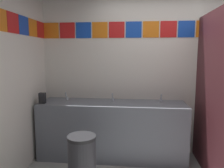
# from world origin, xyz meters

# --- Properties ---
(wall_back) EXTENTS (4.28, 0.09, 2.75)m
(wall_back) POSITION_xyz_m (0.00, 1.47, 1.38)
(wall_back) COLOR silver
(wall_back) RESTS_ON ground_plane
(vanity_counter) EXTENTS (2.22, 0.57, 0.87)m
(vanity_counter) POSITION_xyz_m (-0.98, 1.14, 0.45)
(vanity_counter) COLOR slate
(vanity_counter) RESTS_ON ground_plane
(faucet_left) EXTENTS (0.04, 0.10, 0.14)m
(faucet_left) POSITION_xyz_m (-1.72, 1.23, 0.92)
(faucet_left) COLOR silver
(faucet_left) RESTS_ON vanity_counter
(faucet_center) EXTENTS (0.04, 0.10, 0.14)m
(faucet_center) POSITION_xyz_m (-0.98, 1.23, 0.92)
(faucet_center) COLOR silver
(faucet_center) RESTS_ON vanity_counter
(faucet_right) EXTENTS (0.04, 0.10, 0.14)m
(faucet_right) POSITION_xyz_m (-0.24, 1.23, 0.92)
(faucet_right) COLOR silver
(faucet_right) RESTS_ON vanity_counter
(soap_dispenser) EXTENTS (0.09, 0.09, 0.16)m
(soap_dispenser) POSITION_xyz_m (-2.01, 0.98, 0.95)
(soap_dispenser) COLOR black
(soap_dispenser) RESTS_ON vanity_counter
(trash_bin) EXTENTS (0.34, 0.34, 0.64)m
(trash_bin) POSITION_xyz_m (-1.26, 0.34, 0.32)
(trash_bin) COLOR #333338
(trash_bin) RESTS_ON ground_plane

